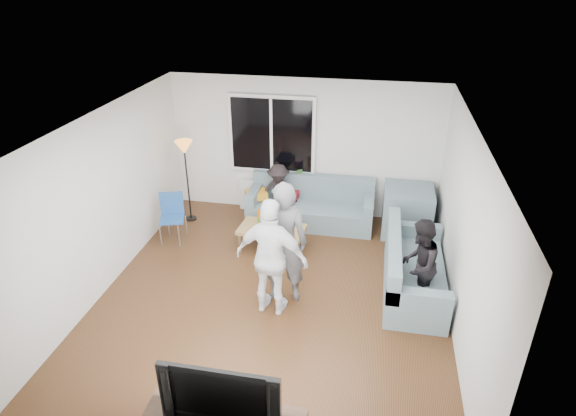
% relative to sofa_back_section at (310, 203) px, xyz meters
% --- Properties ---
extents(floor, '(5.00, 5.50, 0.04)m').
position_rel_sofa_back_section_xyz_m(floor, '(-0.21, -2.27, -0.45)').
color(floor, '#56351C').
rests_on(floor, ground).
extents(ceiling, '(5.00, 5.50, 0.04)m').
position_rel_sofa_back_section_xyz_m(ceiling, '(-0.21, -2.27, 2.20)').
color(ceiling, white).
rests_on(ceiling, ground).
extents(wall_back, '(5.00, 0.04, 2.60)m').
position_rel_sofa_back_section_xyz_m(wall_back, '(-0.21, 0.50, 0.88)').
color(wall_back, silver).
rests_on(wall_back, ground).
extents(wall_front, '(5.00, 0.04, 2.60)m').
position_rel_sofa_back_section_xyz_m(wall_front, '(-0.21, -5.04, 0.88)').
color(wall_front, silver).
rests_on(wall_front, ground).
extents(wall_left, '(0.04, 5.50, 2.60)m').
position_rel_sofa_back_section_xyz_m(wall_left, '(-2.73, -2.27, 0.88)').
color(wall_left, silver).
rests_on(wall_left, ground).
extents(wall_right, '(0.04, 5.50, 2.60)m').
position_rel_sofa_back_section_xyz_m(wall_right, '(2.31, -2.27, 0.88)').
color(wall_right, silver).
rests_on(wall_right, ground).
extents(window_frame, '(1.62, 0.06, 1.47)m').
position_rel_sofa_back_section_xyz_m(window_frame, '(-0.81, 0.42, 1.12)').
color(window_frame, white).
rests_on(window_frame, wall_back).
extents(window_glass, '(1.50, 0.02, 1.35)m').
position_rel_sofa_back_section_xyz_m(window_glass, '(-0.81, 0.38, 1.12)').
color(window_glass, black).
rests_on(window_glass, window_frame).
extents(window_mullion, '(0.05, 0.03, 1.35)m').
position_rel_sofa_back_section_xyz_m(window_mullion, '(-0.81, 0.37, 1.12)').
color(window_mullion, white).
rests_on(window_mullion, window_frame).
extents(radiator, '(1.30, 0.12, 0.62)m').
position_rel_sofa_back_section_xyz_m(radiator, '(-0.81, 0.38, -0.11)').
color(radiator, silver).
rests_on(radiator, floor).
extents(potted_plant, '(0.19, 0.16, 0.33)m').
position_rel_sofa_back_section_xyz_m(potted_plant, '(-0.30, 0.35, 0.36)').
color(potted_plant, '#38692A').
rests_on(potted_plant, radiator).
extents(vase, '(0.22, 0.22, 0.19)m').
position_rel_sofa_back_section_xyz_m(vase, '(-0.99, 0.35, 0.29)').
color(vase, white).
rests_on(vase, radiator).
extents(sofa_back_section, '(2.30, 0.85, 0.85)m').
position_rel_sofa_back_section_xyz_m(sofa_back_section, '(0.00, 0.00, 0.00)').
color(sofa_back_section, slate).
rests_on(sofa_back_section, floor).
extents(sofa_right_section, '(2.00, 0.85, 0.85)m').
position_rel_sofa_back_section_xyz_m(sofa_right_section, '(1.81, -1.74, 0.00)').
color(sofa_right_section, slate).
rests_on(sofa_right_section, floor).
extents(sofa_corner, '(0.85, 0.85, 0.85)m').
position_rel_sofa_back_section_xyz_m(sofa_corner, '(1.74, 0.00, 0.00)').
color(sofa_corner, slate).
rests_on(sofa_corner, floor).
extents(cushion_yellow, '(0.48, 0.45, 0.14)m').
position_rel_sofa_back_section_xyz_m(cushion_yellow, '(-1.03, -0.02, 0.09)').
color(cushion_yellow, orange).
rests_on(cushion_yellow, sofa_back_section).
extents(cushion_red, '(0.40, 0.35, 0.13)m').
position_rel_sofa_back_section_xyz_m(cushion_red, '(-0.44, 0.06, 0.09)').
color(cushion_red, maroon).
rests_on(cushion_red, sofa_back_section).
extents(coffee_table, '(1.15, 0.69, 0.40)m').
position_rel_sofa_back_section_xyz_m(coffee_table, '(-0.51, -1.01, -0.22)').
color(coffee_table, tan).
rests_on(coffee_table, floor).
extents(pitcher, '(0.17, 0.17, 0.17)m').
position_rel_sofa_back_section_xyz_m(pitcher, '(-0.52, -0.96, 0.06)').
color(pitcher, maroon).
rests_on(pitcher, coffee_table).
extents(side_chair, '(0.51, 0.51, 0.86)m').
position_rel_sofa_back_section_xyz_m(side_chair, '(-2.26, -1.08, 0.01)').
color(side_chair, '#225196').
rests_on(side_chair, floor).
extents(floor_lamp, '(0.32, 0.32, 1.56)m').
position_rel_sofa_back_section_xyz_m(floor_lamp, '(-2.26, -0.27, 0.36)').
color(floor_lamp, orange).
rests_on(floor_lamp, floor).
extents(player_left, '(0.71, 0.50, 1.85)m').
position_rel_sofa_back_section_xyz_m(player_left, '(-0.05, -2.28, 0.50)').
color(player_left, '#54555A').
rests_on(player_left, floor).
extents(player_right, '(1.06, 0.56, 1.73)m').
position_rel_sofa_back_section_xyz_m(player_right, '(-0.15, -2.61, 0.44)').
color(player_right, white).
rests_on(player_right, floor).
extents(spectator_right, '(0.68, 0.78, 1.35)m').
position_rel_sofa_back_section_xyz_m(spectator_right, '(1.81, -2.11, 0.25)').
color(spectator_right, black).
rests_on(spectator_right, floor).
extents(spectator_back, '(0.78, 0.52, 1.12)m').
position_rel_sofa_back_section_xyz_m(spectator_back, '(-0.61, 0.03, 0.14)').
color(spectator_back, black).
rests_on(spectator_back, floor).
extents(television, '(1.18, 0.15, 0.68)m').
position_rel_sofa_back_section_xyz_m(television, '(-0.15, -4.77, 0.35)').
color(television, black).
rests_on(television, tv_console).
extents(bottle_a, '(0.07, 0.07, 0.24)m').
position_rel_sofa_back_section_xyz_m(bottle_a, '(-0.76, -0.87, 0.10)').
color(bottle_a, '#BA5D0A').
rests_on(bottle_a, coffee_table).
extents(bottle_c, '(0.07, 0.07, 0.20)m').
position_rel_sofa_back_section_xyz_m(bottle_c, '(-0.44, -0.89, 0.08)').
color(bottle_c, black).
rests_on(bottle_c, coffee_table).
extents(bottle_d, '(0.07, 0.07, 0.24)m').
position_rel_sofa_back_section_xyz_m(bottle_d, '(-0.30, -1.07, 0.10)').
color(bottle_d, orange).
rests_on(bottle_d, coffee_table).
extents(bottle_b, '(0.08, 0.08, 0.23)m').
position_rel_sofa_back_section_xyz_m(bottle_b, '(-0.67, -1.15, 0.09)').
color(bottle_b, '#2F8418').
rests_on(bottle_b, coffee_table).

